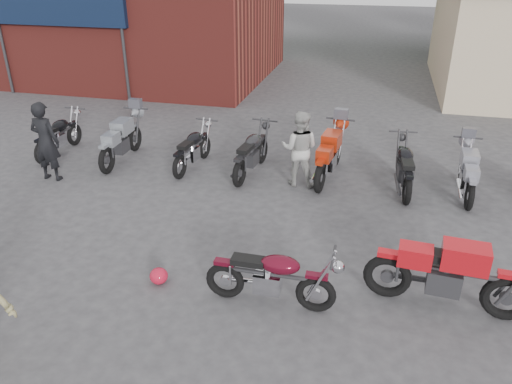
% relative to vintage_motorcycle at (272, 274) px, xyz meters
% --- Properties ---
extents(ground, '(90.00, 90.00, 0.00)m').
position_rel_vintage_motorcycle_xyz_m(ground, '(-0.30, -0.54, -0.53)').
color(ground, '#3A3A3C').
extents(brick_building, '(12.00, 8.00, 4.00)m').
position_rel_vintage_motorcycle_xyz_m(brick_building, '(-9.30, 13.46, 1.47)').
color(brick_building, maroon).
rests_on(brick_building, ground).
extents(vintage_motorcycle, '(1.84, 0.61, 1.07)m').
position_rel_vintage_motorcycle_xyz_m(vintage_motorcycle, '(0.00, 0.00, 0.00)').
color(vintage_motorcycle, '#4F0919').
rests_on(vintage_motorcycle, ground).
extents(sportbike, '(2.26, 0.91, 1.28)m').
position_rel_vintage_motorcycle_xyz_m(sportbike, '(2.44, 0.53, 0.11)').
color(sportbike, red).
rests_on(sportbike, ground).
extents(helmet, '(0.32, 0.32, 0.26)m').
position_rel_vintage_motorcycle_xyz_m(helmet, '(-1.80, 0.08, -0.40)').
color(helmet, '#B8132C').
rests_on(helmet, ground).
extents(person_dark, '(0.66, 0.45, 1.78)m').
position_rel_vintage_motorcycle_xyz_m(person_dark, '(-5.75, 3.12, 0.36)').
color(person_dark, black).
rests_on(person_dark, ground).
extents(person_light, '(0.81, 0.64, 1.65)m').
position_rel_vintage_motorcycle_xyz_m(person_light, '(-0.32, 4.19, 0.29)').
color(person_light, '#A9A9A5').
rests_on(person_light, ground).
extents(row_bike_0, '(0.62, 1.84, 1.07)m').
position_rel_vintage_motorcycle_xyz_m(row_bike_0, '(-6.44, 4.55, -0.00)').
color(row_bike_0, black).
rests_on(row_bike_0, ground).
extents(row_bike_1, '(0.73, 2.07, 1.19)m').
position_rel_vintage_motorcycle_xyz_m(row_bike_1, '(-4.70, 4.49, 0.06)').
color(row_bike_1, gray).
rests_on(row_bike_1, ground).
extents(row_bike_2, '(0.77, 1.85, 1.04)m').
position_rel_vintage_motorcycle_xyz_m(row_bike_2, '(-2.89, 4.52, -0.01)').
color(row_bike_2, black).
rests_on(row_bike_2, ground).
extents(row_bike_3, '(0.86, 2.02, 1.14)m').
position_rel_vintage_motorcycle_xyz_m(row_bike_3, '(-1.46, 4.50, 0.04)').
color(row_bike_3, black).
rests_on(row_bike_3, ground).
extents(row_bike_4, '(0.95, 2.19, 1.23)m').
position_rel_vintage_motorcycle_xyz_m(row_bike_4, '(0.27, 4.70, 0.08)').
color(row_bike_4, '#B32A0E').
rests_on(row_bike_4, ground).
extents(row_bike_5, '(0.80, 1.98, 1.12)m').
position_rel_vintage_motorcycle_xyz_m(row_bike_5, '(1.89, 4.49, 0.03)').
color(row_bike_5, black).
rests_on(row_bike_5, ground).
extents(row_bike_6, '(0.67, 1.90, 1.09)m').
position_rel_vintage_motorcycle_xyz_m(row_bike_6, '(3.16, 4.53, 0.01)').
color(row_bike_6, gray).
rests_on(row_bike_6, ground).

